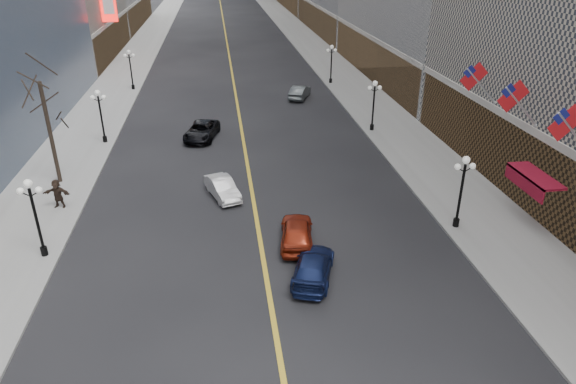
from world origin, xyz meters
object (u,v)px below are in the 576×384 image
object	(u,v)px
streetlamp_east_2	(374,100)
car_sb_mid	(297,232)
car_sb_far	(300,92)
streetlamp_west_2	(100,111)
car_nb_far	(202,131)
car_sb_near	(313,267)
streetlamp_west_3	(130,66)
car_nb_mid	(223,188)
streetlamp_west_1	(34,210)
streetlamp_east_1	(462,185)
streetlamp_east_3	(331,60)

from	to	relation	value
streetlamp_east_2	car_sb_mid	distance (m)	20.96
car_sb_far	streetlamp_east_2	bearing A→B (deg)	134.87
streetlamp_east_2	car_sb_far	distance (m)	13.04
streetlamp_west_2	car_nb_far	size ratio (longest dim) A/B	0.88
car_nb_far	car_sb_near	size ratio (longest dim) A/B	1.13
car_sb_near	car_sb_far	size ratio (longest dim) A/B	1.04
streetlamp_west_3	car_sb_mid	xyz separation A→B (m)	(13.85, -36.42, -2.14)
streetlamp_east_2	car_nb_mid	bearing A→B (deg)	-139.52
streetlamp_west_1	streetlamp_west_3	distance (m)	36.00
streetlamp_west_3	streetlamp_west_1	bearing A→B (deg)	-90.00
car_nb_mid	car_sb_near	bearing A→B (deg)	-84.65
streetlamp_east_2	streetlamp_west_1	xyz separation A→B (m)	(-23.60, -18.00, 0.00)
streetlamp_west_3	car_sb_near	distance (m)	42.36
streetlamp_west_1	streetlamp_west_3	world-z (taller)	same
car_nb_mid	car_sb_near	world-z (taller)	car_sb_near
car_sb_far	car_nb_mid	bearing A→B (deg)	92.14
streetlamp_west_2	car_sb_near	size ratio (longest dim) A/B	0.99
streetlamp_east_1	car_sb_far	bearing A→B (deg)	99.12
streetlamp_east_3	streetlamp_west_2	distance (m)	29.68
streetlamp_east_1	car_nb_mid	xyz separation A→B (m)	(-13.80, 6.22, -2.25)
streetlamp_west_3	streetlamp_west_2	bearing A→B (deg)	-90.00
car_nb_mid	car_sb_far	size ratio (longest dim) A/B	0.91
streetlamp_west_1	car_sb_far	bearing A→B (deg)	57.86
streetlamp_west_1	car_nb_mid	distance (m)	11.82
streetlamp_west_2	car_sb_far	distance (m)	22.37
streetlamp_east_1	streetlamp_west_1	world-z (taller)	same
streetlamp_east_1	streetlamp_west_1	bearing A→B (deg)	180.00
streetlamp_west_1	streetlamp_west_2	bearing A→B (deg)	90.00
streetlamp_east_1	streetlamp_west_3	size ratio (longest dim) A/B	1.00
car_nb_mid	car_sb_mid	xyz separation A→B (m)	(4.05, -6.65, 0.11)
streetlamp_east_2	car_sb_mid	xyz separation A→B (m)	(-9.75, -18.42, -2.14)
streetlamp_east_3	car_sb_near	distance (m)	41.01
streetlamp_west_2	car_nb_mid	distance (m)	15.49
streetlamp_west_3	car_sb_near	bearing A→B (deg)	-70.41
car_nb_mid	streetlamp_west_1	bearing A→B (deg)	-165.75
streetlamp_east_2	car_nb_far	size ratio (longest dim) A/B	0.88
streetlamp_west_1	car_nb_mid	world-z (taller)	streetlamp_west_1
streetlamp_west_2	car_sb_near	distance (m)	26.14
car_sb_mid	car_sb_far	bearing A→B (deg)	-90.58
streetlamp_west_1	car_sb_far	size ratio (longest dim) A/B	1.03
streetlamp_west_2	car_sb_mid	world-z (taller)	streetlamp_west_2
car_nb_mid	car_sb_near	size ratio (longest dim) A/B	0.87
streetlamp_west_3	car_sb_near	world-z (taller)	streetlamp_west_3
streetlamp_west_2	car_nb_far	world-z (taller)	streetlamp_west_2
car_sb_mid	streetlamp_west_3	bearing A→B (deg)	-60.50
streetlamp_east_2	streetlamp_west_3	size ratio (longest dim) A/B	1.00
streetlamp_west_1	car_sb_far	world-z (taller)	streetlamp_west_1
streetlamp_west_3	car_nb_far	size ratio (longest dim) A/B	0.88
streetlamp_west_1	car_nb_far	size ratio (longest dim) A/B	0.88
streetlamp_west_1	streetlamp_east_1	bearing A→B (deg)	0.00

